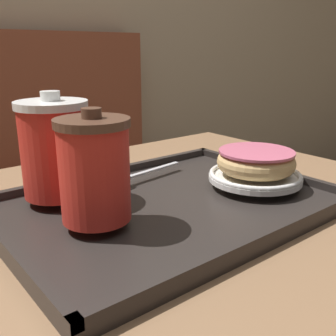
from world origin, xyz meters
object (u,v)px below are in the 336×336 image
Objects in this scene: coffee_cup_front at (96,170)px; coffee_cup_rear at (55,148)px; donut_chocolate_glazed at (256,161)px; spoon at (132,175)px.

coffee_cup_rear reaches higher than coffee_cup_front.
donut_chocolate_glazed is at bearing -27.27° from coffee_cup_rear.
spoon is at bearing 137.34° from donut_chocolate_glazed.
spoon is (0.12, -0.00, -0.06)m from coffee_cup_rear.
coffee_cup_rear is at bearing -9.83° from spoon.
coffee_cup_front reaches higher than donut_chocolate_glazed.
donut_chocolate_glazed is 0.20m from spoon.
coffee_cup_rear is at bearing 152.73° from donut_chocolate_glazed.
spoon is at bearing 41.70° from coffee_cup_front.
coffee_cup_rear is (-0.00, 0.11, 0.00)m from coffee_cup_front.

